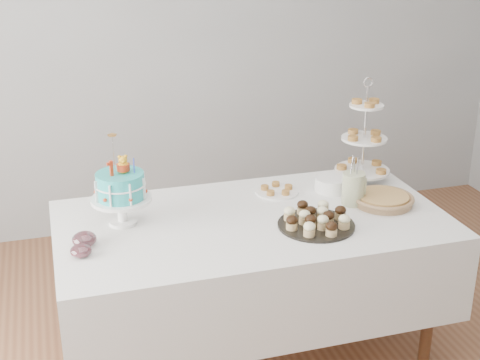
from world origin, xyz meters
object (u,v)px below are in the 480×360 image
object	(u,v)px
cupcake_tray	(316,218)
tiered_stand	(364,139)
plate_stack	(332,184)
birthday_cake	(121,200)
utensil_pitcher	(353,187)
table	(252,259)
jam_bowl_b	(84,239)
pie	(383,199)
jam_bowl_a	(81,251)
pastry_plate	(277,190)

from	to	relation	value
cupcake_tray	tiered_stand	bearing A→B (deg)	45.09
tiered_stand	plate_stack	bearing A→B (deg)	-160.27
birthday_cake	tiered_stand	world-z (taller)	tiered_stand
plate_stack	utensil_pitcher	world-z (taller)	utensil_pitcher
table	utensil_pitcher	bearing A→B (deg)	2.39
birthday_cake	utensil_pitcher	bearing A→B (deg)	-20.20
tiered_stand	utensil_pitcher	world-z (taller)	tiered_stand
birthday_cake	jam_bowl_b	xyz separation A→B (m)	(-0.20, -0.18, -0.09)
birthday_cake	pie	bearing A→B (deg)	-21.71
cupcake_tray	jam_bowl_a	xyz separation A→B (m)	(-1.11, 0.01, -0.01)
cupcake_tray	pie	world-z (taller)	cupcake_tray
table	utensil_pitcher	world-z (taller)	utensil_pitcher
pie	pastry_plate	xyz separation A→B (m)	(-0.48, 0.30, -0.01)
birthday_cake	table	bearing A→B (deg)	-26.60
pie	pastry_plate	world-z (taller)	pie
pastry_plate	table	bearing A→B (deg)	-129.47
table	jam_bowl_a	xyz separation A→B (m)	(-0.84, -0.16, 0.25)
cupcake_tray	birthday_cake	bearing A→B (deg)	161.52
tiered_stand	plate_stack	world-z (taller)	tiered_stand
pie	cupcake_tray	bearing A→B (deg)	-161.27
birthday_cake	plate_stack	distance (m)	1.15
cupcake_tray	pie	xyz separation A→B (m)	(0.43, 0.15, -0.01)
cupcake_tray	table	bearing A→B (deg)	147.23
pie	plate_stack	bearing A→B (deg)	125.22
birthday_cake	utensil_pitcher	xyz separation A→B (m)	(1.17, -0.10, -0.03)
table	pastry_plate	distance (m)	0.43
table	cupcake_tray	size ratio (longest dim) A/B	5.14
birthday_cake	jam_bowl_a	xyz separation A→B (m)	(-0.22, -0.28, -0.10)
jam_bowl_a	jam_bowl_b	world-z (taller)	jam_bowl_b
pastry_plate	utensil_pitcher	world-z (taller)	utensil_pitcher
table	jam_bowl_b	size ratio (longest dim) A/B	17.23
pastry_plate	jam_bowl_a	world-z (taller)	jam_bowl_a
jam_bowl_b	pie	bearing A→B (deg)	1.28
pie	jam_bowl_a	world-z (taller)	jam_bowl_a
utensil_pitcher	birthday_cake	bearing A→B (deg)	-164.96
birthday_cake	jam_bowl_a	size ratio (longest dim) A/B	4.69
pastry_plate	jam_bowl_b	world-z (taller)	jam_bowl_b
plate_stack	jam_bowl_b	xyz separation A→B (m)	(-1.34, -0.28, -0.01)
table	plate_stack	world-z (taller)	plate_stack
table	plate_stack	bearing A→B (deg)	23.09
plate_stack	jam_bowl_a	world-z (taller)	plate_stack
plate_stack	utensil_pitcher	xyz separation A→B (m)	(0.03, -0.20, 0.05)
table	pie	bearing A→B (deg)	-2.05
cupcake_tray	jam_bowl_b	world-z (taller)	cupcake_tray
cupcake_tray	jam_bowl_a	world-z (taller)	cupcake_tray
jam_bowl_a	utensil_pitcher	distance (m)	1.41
table	plate_stack	size ratio (longest dim) A/B	10.00
table	jam_bowl_a	size ratio (longest dim) A/B	20.08
pie	utensil_pitcher	size ratio (longest dim) A/B	1.22
pie	tiered_stand	distance (m)	0.40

